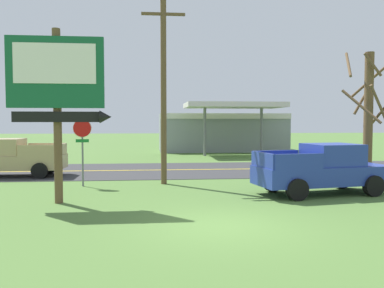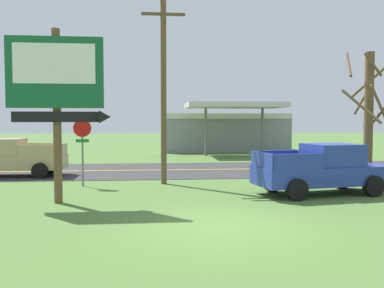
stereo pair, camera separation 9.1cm
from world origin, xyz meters
name	(u,v)px [view 1 (the left image)]	position (x,y,z in m)	size (l,w,h in m)	color
ground_plane	(221,226)	(0.00, 0.00, 0.00)	(180.00, 180.00, 0.00)	#4C7033
road_asphalt	(184,170)	(0.00, 13.00, 0.01)	(140.00, 8.00, 0.02)	#333335
road_centre_line	(184,170)	(0.00, 13.00, 0.02)	(126.00, 0.20, 0.01)	gold
motel_sign	(58,87)	(-5.02, 3.59, 4.02)	(3.47, 0.54, 6.00)	brown
stop_sign	(82,140)	(-4.86, 7.40, 2.03)	(0.80, 0.08, 2.95)	slate
utility_pole	(164,78)	(-1.31, 7.78, 4.80)	(2.17, 0.26, 8.93)	brown
bare_tree	(368,114)	(7.82, 6.76, 3.17)	(2.46, 2.46, 6.09)	brown
gas_station	(222,131)	(4.95, 28.55, 1.94)	(12.00, 11.50, 4.40)	gray
pickup_blue_parked_on_lawn	(323,169)	(4.82, 4.56, 0.96)	(5.45, 2.88, 1.96)	#233893
pickup_tan_on_road	(11,158)	(-9.06, 11.00, 0.96)	(5.20, 2.24, 1.96)	tan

